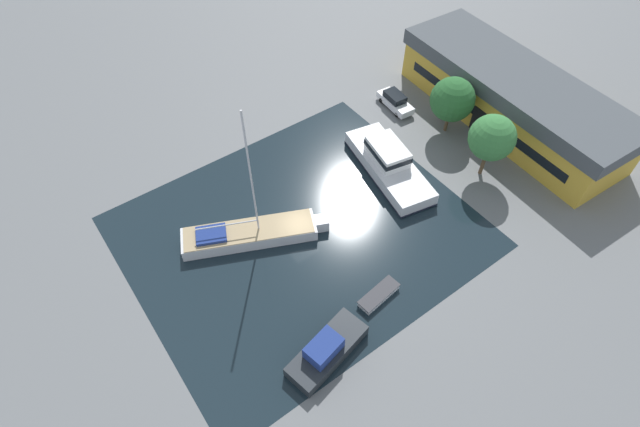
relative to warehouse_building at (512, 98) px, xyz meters
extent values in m
plane|color=slate|center=(-0.38, -26.93, -2.93)|extent=(440.00, 440.00, 0.00)
cube|color=black|center=(-0.38, -26.93, -2.92)|extent=(25.12, 29.13, 0.01)
cube|color=gold|center=(0.00, 0.00, -0.86)|extent=(25.93, 9.72, 4.14)
cube|color=#474C51|center=(0.00, 0.00, 2.04)|extent=(26.71, 10.01, 1.64)
cube|color=black|center=(-0.24, -4.15, -1.48)|extent=(2.40, 0.20, 2.90)
cube|color=black|center=(-0.24, -4.14, -0.65)|extent=(21.64, 1.28, 1.04)
cylinder|color=brown|center=(-2.61, -6.52, -1.77)|extent=(0.35, 0.35, 2.31)
sphere|color=#28602D|center=(-2.61, -6.52, 1.09)|extent=(4.55, 4.55, 4.55)
cylinder|color=brown|center=(4.04, -8.37, -1.44)|extent=(0.35, 0.35, 2.97)
sphere|color=#387A3D|center=(4.04, -8.37, 1.68)|extent=(4.37, 4.37, 4.37)
cube|color=silver|center=(-8.69, -8.31, -2.27)|extent=(4.90, 2.21, 0.76)
cube|color=black|center=(-8.88, -8.30, -1.55)|extent=(2.60, 1.79, 0.68)
cube|color=black|center=(-7.64, -8.41, -1.58)|extent=(0.17, 1.42, 0.55)
cylinder|color=black|center=(-7.16, -7.66, -2.63)|extent=(0.62, 0.25, 0.60)
cylinder|color=black|center=(-7.30, -9.23, -2.63)|extent=(0.62, 0.25, 0.60)
cylinder|color=black|center=(-10.09, -7.39, -2.63)|extent=(0.62, 0.25, 0.60)
cylinder|color=black|center=(-10.23, -8.97, -2.63)|extent=(0.62, 0.25, 0.60)
cube|color=silver|center=(-2.40, -30.94, -2.36)|extent=(7.43, 11.79, 1.13)
cube|color=silver|center=(0.29, -25.09, -2.36)|extent=(1.65, 1.62, 1.13)
cube|color=tan|center=(-2.40, -30.94, -1.75)|extent=(7.13, 11.32, 0.08)
cylinder|color=silver|center=(-2.03, -30.14, 4.68)|extent=(0.16, 0.16, 12.79)
cylinder|color=silver|center=(-3.13, -32.53, -0.61)|extent=(2.30, 4.83, 0.12)
cube|color=navy|center=(-3.74, -33.86, -1.56)|extent=(2.86, 3.16, 0.30)
cube|color=silver|center=(-1.39, -15.64, -2.22)|extent=(11.91, 6.04, 1.41)
cube|color=black|center=(-1.39, -15.64, -2.78)|extent=(12.03, 6.14, 0.18)
cube|color=white|center=(-1.95, -15.53, -0.69)|extent=(4.78, 3.60, 1.64)
cube|color=black|center=(-1.95, -15.53, -0.53)|extent=(4.88, 3.69, 0.52)
cube|color=white|center=(8.86, -25.64, -2.67)|extent=(1.66, 3.75, 0.51)
cube|color=#333338|center=(8.86, -25.64, -2.37)|extent=(1.75, 3.90, 0.08)
cube|color=#23282D|center=(10.32, -31.89, -2.37)|extent=(3.85, 7.06, 1.11)
cube|color=navy|center=(10.40, -32.29, -1.24)|extent=(2.28, 2.98, 1.14)
camera|label=1|loc=(22.81, -41.66, 32.31)|focal=28.00mm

